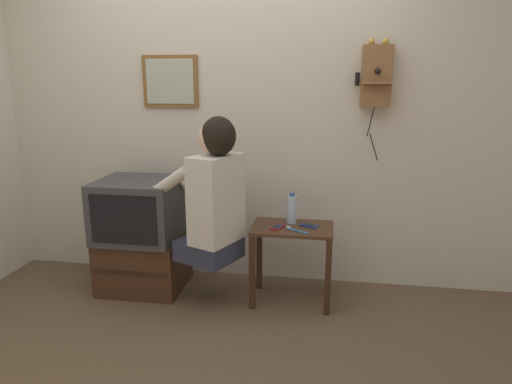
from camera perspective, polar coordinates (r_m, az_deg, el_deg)
name	(u,v)px	position (r m, az deg, el deg)	size (l,w,h in m)	color
ground_plane	(198,338)	(2.94, -7.22, -17.68)	(14.00, 14.00, 0.00)	brown
wall_back	(230,114)	(3.47, -3.23, 9.66)	(6.80, 0.05, 2.55)	beige
side_table	(292,244)	(3.18, 4.52, -6.54)	(0.56, 0.37, 0.55)	#422819
person	(213,193)	(3.01, -5.38, -0.07)	(0.64, 0.55, 0.97)	#2D3347
tv_stand	(144,262)	(3.56, -13.81, -8.50)	(0.59, 0.50, 0.40)	#422819
television	(139,210)	(3.41, -14.45, -2.13)	(0.57, 0.52, 0.44)	#38383A
wall_phone_antique	(376,76)	(3.31, 14.80, 13.89)	(0.24, 0.19, 0.83)	brown
framed_picture	(170,81)	(3.55, -10.66, 13.43)	(0.42, 0.03, 0.38)	brown
cell_phone_held	(277,227)	(3.10, 2.70, -4.40)	(0.10, 0.14, 0.01)	maroon
cell_phone_spare	(309,226)	(3.15, 6.62, -4.21)	(0.14, 0.10, 0.01)	navy
water_bottle	(292,209)	(3.19, 4.51, -2.14)	(0.07, 0.07, 0.22)	#ADC6DB
toothbrush	(296,230)	(3.05, 4.99, -4.78)	(0.15, 0.09, 0.02)	#338CD8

